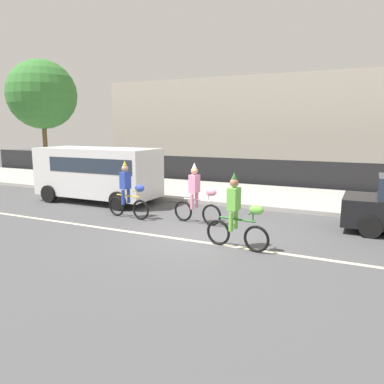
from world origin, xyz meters
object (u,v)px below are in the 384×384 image
(parade_cyclist_lime, at_px, (238,216))
(parked_van_white, at_px, (99,171))
(parade_cyclist_pink, at_px, (197,197))
(parade_cyclist_cobalt, at_px, (128,193))

(parade_cyclist_lime, relative_size, parked_van_white, 0.38)
(parade_cyclist_pink, bearing_deg, parade_cyclist_lime, -43.54)
(parade_cyclist_cobalt, distance_m, parked_van_white, 3.23)
(parked_van_white, bearing_deg, parade_cyclist_lime, -25.34)
(parade_cyclist_cobalt, height_order, parked_van_white, parked_van_white)
(parade_cyclist_pink, relative_size, parked_van_white, 0.38)
(parade_cyclist_pink, height_order, parade_cyclist_lime, same)
(parade_cyclist_pink, xyz_separation_m, parade_cyclist_lime, (1.95, -1.85, 0.00))
(parade_cyclist_lime, bearing_deg, parade_cyclist_pink, 136.46)
(parade_cyclist_cobalt, bearing_deg, parade_cyclist_lime, -19.27)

